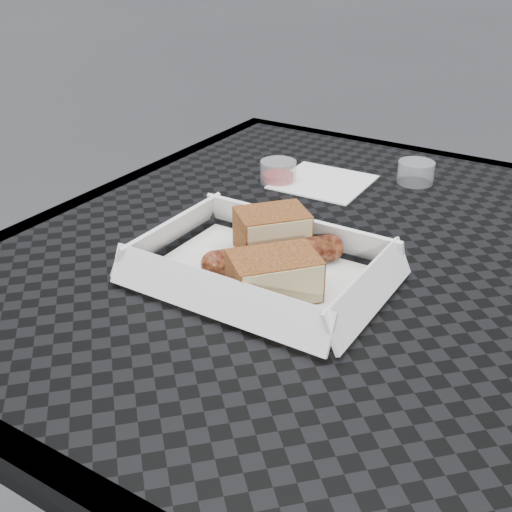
{
  "coord_description": "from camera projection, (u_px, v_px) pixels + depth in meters",
  "views": [
    {
      "loc": [
        0.22,
        -0.58,
        1.07
      ],
      "look_at": [
        -0.08,
        -0.1,
        0.78
      ],
      "focal_mm": 45.0,
      "sensor_mm": 36.0,
      "label": 1
    }
  ],
  "objects": [
    {
      "name": "bread_near",
      "position": [
        272.0,
        231.0,
        0.69
      ],
      "size": [
        0.09,
        0.09,
        0.05
      ],
      "primitive_type": "cube",
      "rotation": [
        0.0,
        0.0,
        0.85
      ],
      "color": "brown",
      "rests_on": "food_tray"
    },
    {
      "name": "bread_far",
      "position": [
        274.0,
        276.0,
        0.61
      ],
      "size": [
        0.1,
        0.1,
        0.04
      ],
      "primitive_type": "cube",
      "rotation": [
        0.0,
        0.0,
        0.85
      ],
      "color": "brown",
      "rests_on": "food_tray"
    },
    {
      "name": "food_tray",
      "position": [
        261.0,
        276.0,
        0.66
      ],
      "size": [
        0.22,
        0.15,
        0.0
      ],
      "primitive_type": "cube",
      "color": "white",
      "rests_on": "patio_table"
    },
    {
      "name": "veg_garnish",
      "position": [
        282.0,
        313.0,
        0.59
      ],
      "size": [
        0.03,
        0.03,
        0.0
      ],
      "color": "#DA4E09",
      "rests_on": "food_tray"
    },
    {
      "name": "bratwurst",
      "position": [
        274.0,
        256.0,
        0.66
      ],
      "size": [
        0.11,
        0.12,
        0.03
      ],
      "rotation": [
        0.0,
        0.0,
        0.85
      ],
      "color": "brown",
      "rests_on": "food_tray"
    },
    {
      "name": "napkin",
      "position": [
        323.0,
        182.0,
        0.89
      ],
      "size": [
        0.12,
        0.12,
        0.0
      ],
      "primitive_type": "cube",
      "rotation": [
        0.0,
        0.0,
        0.03
      ],
      "color": "white",
      "rests_on": "patio_table"
    },
    {
      "name": "condiment_cup_empty",
      "position": [
        416.0,
        172.0,
        0.89
      ],
      "size": [
        0.05,
        0.05,
        0.03
      ],
      "primitive_type": "cylinder",
      "color": "silver",
      "rests_on": "patio_table"
    },
    {
      "name": "condiment_cup_sauce",
      "position": [
        278.0,
        172.0,
        0.89
      ],
      "size": [
        0.05,
        0.05,
        0.03
      ],
      "primitive_type": "cylinder",
      "color": "#97120B",
      "rests_on": "patio_table"
    },
    {
      "name": "patio_table",
      "position": [
        365.0,
        319.0,
        0.73
      ],
      "size": [
        0.8,
        0.8,
        0.74
      ],
      "color": "black",
      "rests_on": "ground"
    }
  ]
}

